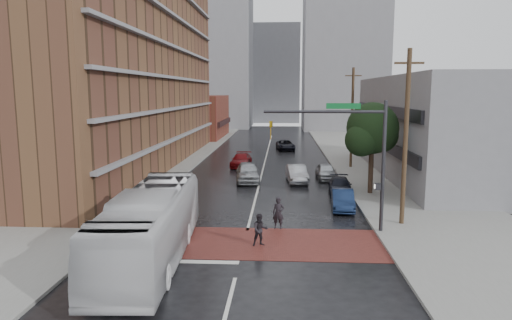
# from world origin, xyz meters

# --- Properties ---
(ground) EXTENTS (160.00, 160.00, 0.00)m
(ground) POSITION_xyz_m (0.00, 0.00, 0.00)
(ground) COLOR black
(ground) RESTS_ON ground
(crosswalk) EXTENTS (14.00, 5.00, 0.02)m
(crosswalk) POSITION_xyz_m (0.00, 0.50, 0.01)
(crosswalk) COLOR maroon
(crosswalk) RESTS_ON ground
(sidewalk_west) EXTENTS (9.00, 90.00, 0.15)m
(sidewalk_west) POSITION_xyz_m (-11.50, 25.00, 0.07)
(sidewalk_west) COLOR gray
(sidewalk_west) RESTS_ON ground
(sidewalk_east) EXTENTS (9.00, 90.00, 0.15)m
(sidewalk_east) POSITION_xyz_m (11.50, 25.00, 0.07)
(sidewalk_east) COLOR gray
(sidewalk_east) RESTS_ON ground
(apartment_block) EXTENTS (10.00, 44.00, 28.00)m
(apartment_block) POSITION_xyz_m (-14.00, 24.00, 14.00)
(apartment_block) COLOR brown
(apartment_block) RESTS_ON ground
(storefront_west) EXTENTS (8.00, 16.00, 7.00)m
(storefront_west) POSITION_xyz_m (-12.00, 54.00, 3.50)
(storefront_west) COLOR maroon
(storefront_west) RESTS_ON ground
(building_east) EXTENTS (11.00, 26.00, 9.00)m
(building_east) POSITION_xyz_m (16.50, 20.00, 4.50)
(building_east) COLOR gray
(building_east) RESTS_ON ground
(distant_tower_west) EXTENTS (18.00, 16.00, 32.00)m
(distant_tower_west) POSITION_xyz_m (-14.00, 78.00, 16.00)
(distant_tower_west) COLOR gray
(distant_tower_west) RESTS_ON ground
(distant_tower_east) EXTENTS (16.00, 14.00, 36.00)m
(distant_tower_east) POSITION_xyz_m (14.00, 72.00, 18.00)
(distant_tower_east) COLOR gray
(distant_tower_east) RESTS_ON ground
(distant_tower_center) EXTENTS (12.00, 10.00, 24.00)m
(distant_tower_center) POSITION_xyz_m (0.00, 95.00, 12.00)
(distant_tower_center) COLOR gray
(distant_tower_center) RESTS_ON ground
(street_tree) EXTENTS (4.20, 4.10, 6.90)m
(street_tree) POSITION_xyz_m (8.52, 12.03, 4.73)
(street_tree) COLOR #332319
(street_tree) RESTS_ON ground
(signal_mast) EXTENTS (6.50, 0.30, 7.20)m
(signal_mast) POSITION_xyz_m (5.85, 2.50, 4.73)
(signal_mast) COLOR #2D2D33
(signal_mast) RESTS_ON ground
(utility_pole_near) EXTENTS (1.60, 0.26, 10.00)m
(utility_pole_near) POSITION_xyz_m (8.80, 4.00, 5.14)
(utility_pole_near) COLOR #473321
(utility_pole_near) RESTS_ON ground
(utility_pole_far) EXTENTS (1.60, 0.26, 10.00)m
(utility_pole_far) POSITION_xyz_m (8.80, 24.00, 5.14)
(utility_pole_far) COLOR #473321
(utility_pole_far) RESTS_ON ground
(transit_bus) EXTENTS (3.47, 12.01, 3.31)m
(transit_bus) POSITION_xyz_m (-4.00, -2.22, 1.65)
(transit_bus) COLOR silver
(transit_bus) RESTS_ON ground
(pedestrian_a) EXTENTS (0.71, 0.52, 1.80)m
(pedestrian_a) POSITION_xyz_m (1.72, 3.00, 0.90)
(pedestrian_a) COLOR black
(pedestrian_a) RESTS_ON ground
(pedestrian_b) EXTENTS (0.93, 0.81, 1.63)m
(pedestrian_b) POSITION_xyz_m (0.84, 0.09, 0.82)
(pedestrian_b) COLOR black
(pedestrian_b) RESTS_ON ground
(car_travel_a) EXTENTS (2.48, 5.13, 1.69)m
(car_travel_a) POSITION_xyz_m (-1.03, 16.40, 0.84)
(car_travel_a) COLOR #A5A8AC
(car_travel_a) RESTS_ON ground
(car_travel_b) EXTENTS (1.98, 4.55, 1.46)m
(car_travel_b) POSITION_xyz_m (3.15, 16.48, 0.73)
(car_travel_b) COLOR #B4B7BD
(car_travel_b) RESTS_ON ground
(car_travel_c) EXTENTS (2.09, 4.70, 1.34)m
(car_travel_c) POSITION_xyz_m (-2.31, 24.32, 0.67)
(car_travel_c) COLOR maroon
(car_travel_c) RESTS_ON ground
(suv_travel) EXTENTS (2.72, 4.90, 1.30)m
(suv_travel) POSITION_xyz_m (2.31, 38.15, 0.65)
(suv_travel) COLOR black
(suv_travel) RESTS_ON ground
(car_parked_near) EXTENTS (1.65, 4.02, 1.30)m
(car_parked_near) POSITION_xyz_m (5.89, 7.50, 0.65)
(car_parked_near) COLOR #132244
(car_parked_near) RESTS_ON ground
(car_parked_mid) EXTENTS (1.93, 4.21, 1.19)m
(car_parked_mid) POSITION_xyz_m (6.30, 12.24, 0.60)
(car_parked_mid) COLOR black
(car_parked_mid) RESTS_ON ground
(car_parked_far) EXTENTS (1.76, 4.06, 1.36)m
(car_parked_far) POSITION_xyz_m (5.77, 18.08, 0.68)
(car_parked_far) COLOR #B4B8BC
(car_parked_far) RESTS_ON ground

